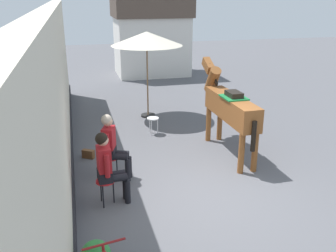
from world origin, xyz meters
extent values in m
plane|color=#56565B|center=(0.00, 3.00, 0.00)|extent=(40.00, 40.00, 0.00)
cube|color=beige|center=(-2.55, 1.50, 1.70)|extent=(0.30, 14.00, 3.40)
cube|color=black|center=(-2.53, 1.50, 0.18)|extent=(0.34, 14.00, 0.36)
cube|color=silver|center=(1.40, 11.45, 1.30)|extent=(3.20, 2.40, 2.60)
cube|color=brown|center=(1.40, 11.45, 3.05)|extent=(3.40, 2.60, 0.90)
cylinder|color=red|center=(-1.81, 0.21, 0.46)|extent=(0.34, 0.34, 0.03)
cylinder|color=black|center=(-1.67, 0.22, 0.22)|extent=(0.02, 0.02, 0.45)
cylinder|color=black|center=(-1.89, 0.33, 0.22)|extent=(0.02, 0.02, 0.45)
cylinder|color=black|center=(-1.87, 0.09, 0.22)|extent=(0.02, 0.02, 0.45)
cube|color=black|center=(-1.81, 0.21, 0.58)|extent=(0.26, 0.34, 0.20)
cube|color=maroon|center=(-1.81, 0.21, 0.90)|extent=(0.25, 0.36, 0.44)
sphere|color=tan|center=(-1.81, 0.21, 1.25)|extent=(0.20, 0.20, 0.20)
sphere|color=black|center=(-1.83, 0.21, 1.28)|extent=(0.22, 0.22, 0.22)
cylinder|color=black|center=(-1.62, 0.31, 0.53)|extent=(0.39, 0.16, 0.13)
cylinder|color=black|center=(-1.43, 0.32, 0.23)|extent=(0.11, 0.11, 0.46)
cylinder|color=black|center=(-1.61, 0.15, 0.53)|extent=(0.39, 0.16, 0.13)
cylinder|color=black|center=(-1.42, 0.16, 0.23)|extent=(0.11, 0.11, 0.46)
cylinder|color=maroon|center=(-1.80, 0.42, 0.85)|extent=(0.09, 0.09, 0.42)
cylinder|color=maroon|center=(-1.77, 0.02, 0.85)|extent=(0.09, 0.09, 0.42)
cylinder|color=red|center=(-1.62, 1.21, 0.46)|extent=(0.34, 0.34, 0.03)
cylinder|color=black|center=(-1.49, 1.17, 0.22)|extent=(0.02, 0.02, 0.45)
cylinder|color=black|center=(-1.65, 1.35, 0.22)|extent=(0.02, 0.02, 0.45)
cylinder|color=black|center=(-1.73, 1.12, 0.22)|extent=(0.02, 0.02, 0.45)
cube|color=black|center=(-1.62, 1.21, 0.58)|extent=(0.33, 0.38, 0.20)
cube|color=maroon|center=(-1.62, 1.21, 0.90)|extent=(0.32, 0.39, 0.44)
sphere|color=tan|center=(-1.62, 1.21, 1.25)|extent=(0.20, 0.20, 0.20)
sphere|color=#B2A38E|center=(-1.64, 1.22, 1.28)|extent=(0.22, 0.22, 0.22)
cylinder|color=black|center=(-1.42, 1.23, 0.53)|extent=(0.40, 0.25, 0.13)
cylinder|color=black|center=(-1.24, 1.17, 0.23)|extent=(0.11, 0.11, 0.46)
cylinder|color=black|center=(-1.47, 1.08, 0.53)|extent=(0.40, 0.25, 0.13)
cylinder|color=black|center=(-1.29, 1.01, 0.23)|extent=(0.11, 0.11, 0.46)
cylinder|color=maroon|center=(-1.54, 1.40, 0.85)|extent=(0.09, 0.09, 0.42)
cylinder|color=maroon|center=(-1.67, 1.02, 0.85)|extent=(0.09, 0.09, 0.42)
cube|color=brown|center=(1.23, 1.75, 1.16)|extent=(0.47, 2.21, 0.52)
cylinder|color=brown|center=(1.06, 2.73, 0.45)|extent=(0.13, 0.13, 0.90)
cylinder|color=brown|center=(1.37, 2.74, 0.45)|extent=(0.13, 0.13, 0.90)
cylinder|color=brown|center=(1.09, 0.79, 0.45)|extent=(0.13, 0.13, 0.90)
cylinder|color=brown|center=(1.40, 0.80, 0.45)|extent=(0.13, 0.13, 0.90)
cylinder|color=brown|center=(1.21, 2.96, 1.55)|extent=(0.29, 0.64, 0.73)
cube|color=brown|center=(1.21, 3.30, 1.86)|extent=(0.19, 0.53, 0.40)
cube|color=black|center=(1.21, 2.94, 1.69)|extent=(0.05, 0.63, 0.48)
cylinder|color=black|center=(1.25, 0.61, 0.89)|extent=(0.10, 0.10, 0.65)
cube|color=#197238|center=(1.23, 1.65, 1.44)|extent=(0.51, 0.61, 0.03)
cube|color=black|center=(1.23, 1.65, 1.51)|extent=(0.29, 0.44, 0.12)
cylinder|color=maroon|center=(-2.03, -2.33, 1.01)|extent=(0.50, 0.12, 0.03)
cylinder|color=black|center=(-0.05, 5.11, 0.03)|extent=(0.44, 0.44, 0.06)
cylinder|color=olive|center=(-0.05, 5.11, 1.10)|extent=(0.04, 0.04, 2.20)
cone|color=beige|center=(-0.05, 5.11, 2.38)|extent=(2.10, 2.10, 0.40)
cylinder|color=white|center=(-0.23, 3.56, 0.45)|extent=(0.32, 0.32, 0.03)
cylinder|color=silver|center=(-0.10, 3.56, 0.22)|extent=(0.02, 0.02, 0.43)
cylinder|color=silver|center=(-0.29, 3.67, 0.22)|extent=(0.02, 0.02, 0.43)
cylinder|color=silver|center=(-0.29, 3.44, 0.22)|extent=(0.02, 0.02, 0.43)
cube|color=brown|center=(-2.02, 2.37, 0.10)|extent=(0.30, 0.25, 0.20)
camera|label=1|loc=(-2.20, -5.92, 3.65)|focal=40.48mm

